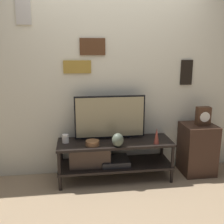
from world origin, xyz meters
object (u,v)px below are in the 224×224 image
(vase_wide_bowl, at_px, (92,143))
(mantel_clock, at_px, (203,116))
(vase_slim_bronze, at_px, (157,136))
(television, at_px, (110,117))
(vase_urn_stoneware, at_px, (118,140))
(candle_jar, at_px, (66,139))

(vase_wide_bowl, xyz_separation_m, mantel_clock, (1.48, 0.12, 0.26))
(vase_wide_bowl, relative_size, vase_slim_bronze, 0.83)
(television, relative_size, vase_slim_bronze, 4.54)
(vase_slim_bronze, height_order, mantel_clock, mantel_clock)
(mantel_clock, bearing_deg, vase_urn_stoneware, -170.62)
(vase_wide_bowl, bearing_deg, vase_slim_bronze, -3.50)
(vase_urn_stoneware, bearing_deg, vase_slim_bronze, 2.93)
(vase_wide_bowl, bearing_deg, vase_urn_stoneware, -13.68)
(vase_urn_stoneware, bearing_deg, television, 101.37)
(vase_wide_bowl, height_order, candle_jar, candle_jar)
(candle_jar, bearing_deg, mantel_clock, -0.80)
(television, bearing_deg, mantel_clock, -4.33)
(television, xyz_separation_m, vase_wide_bowl, (-0.25, -0.21, -0.27))
(television, xyz_separation_m, candle_jar, (-0.58, -0.07, -0.24))
(vase_urn_stoneware, height_order, vase_slim_bronze, vase_slim_bronze)
(candle_jar, bearing_deg, television, 6.74)
(vase_wide_bowl, bearing_deg, television, 41.00)
(vase_wide_bowl, xyz_separation_m, candle_jar, (-0.33, 0.15, 0.02))
(vase_wide_bowl, bearing_deg, mantel_clock, 4.65)
(vase_slim_bronze, bearing_deg, mantel_clock, 13.91)
(vase_wide_bowl, relative_size, vase_urn_stoneware, 1.02)
(vase_urn_stoneware, distance_m, vase_slim_bronze, 0.50)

